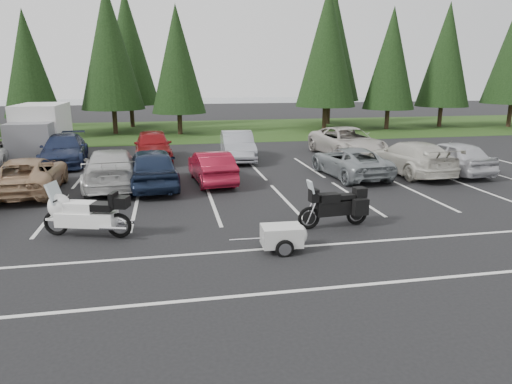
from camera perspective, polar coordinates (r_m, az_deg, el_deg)
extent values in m
plane|color=black|center=(15.33, -6.85, -2.76)|extent=(120.00, 120.00, 0.00)
cube|color=#1E3912|center=(38.90, -9.55, 7.60)|extent=(80.00, 16.00, 0.01)
cube|color=slate|center=(69.94, -7.00, 10.64)|extent=(70.00, 50.00, 0.02)
cube|color=silver|center=(17.25, -7.36, -0.82)|extent=(32.00, 16.00, 0.01)
cylinder|color=#332316|center=(37.42, -25.92, 7.72)|extent=(0.36, 0.36, 2.11)
cone|color=black|center=(37.27, -26.66, 14.16)|extent=(3.87, 3.87, 7.48)
cylinder|color=#332316|center=(37.87, -17.26, 8.96)|extent=(0.36, 0.36, 2.62)
cone|color=black|center=(37.79, -17.87, 16.86)|extent=(4.80, 4.80, 9.27)
cylinder|color=#332316|center=(36.39, -9.51, 8.92)|extent=(0.36, 0.36, 2.26)
cone|color=black|center=(36.25, -9.82, 16.03)|extent=(4.14, 4.14, 7.99)
cylinder|color=#332316|center=(39.07, 8.57, 9.64)|extent=(0.36, 0.36, 2.69)
cone|color=black|center=(39.01, 8.88, 17.53)|extent=(4.93, 4.93, 9.52)
cylinder|color=#332316|center=(40.98, 16.08, 9.21)|extent=(0.36, 0.36, 2.33)
cone|color=black|center=(40.86, 16.54, 15.71)|extent=(4.27, 4.27, 8.24)
cylinder|color=#332316|center=(44.40, 22.04, 9.18)|extent=(0.36, 0.36, 2.47)
cone|color=black|center=(44.31, 22.66, 15.54)|extent=(4.53, 4.53, 8.76)
cylinder|color=#332316|center=(46.89, 29.18, 8.86)|extent=(0.36, 0.36, 2.83)
cylinder|color=#332316|center=(42.35, -15.27, 9.67)|extent=(0.36, 0.36, 2.71)
cone|color=black|center=(42.29, -15.77, 17.01)|extent=(4.97, 4.97, 9.61)
cylinder|color=#332316|center=(44.15, 9.02, 10.36)|extent=(0.36, 0.36, 3.00)
cone|color=black|center=(44.15, 9.34, 18.15)|extent=(5.50, 5.50, 10.62)
imported|color=tan|center=(19.92, -26.55, 1.89)|extent=(2.57, 5.16, 1.41)
imported|color=#BABAB8|center=(19.72, -17.63, 2.87)|extent=(2.65, 5.57, 1.57)
imported|color=#18233C|center=(19.17, -12.83, 3.02)|extent=(2.34, 5.02, 1.67)
imported|color=maroon|center=(19.64, -5.58, 3.14)|extent=(1.85, 4.26, 1.36)
imported|color=gray|center=(21.21, 11.63, 3.72)|extent=(2.62, 5.00, 1.34)
imported|color=beige|center=(22.52, 18.70, 4.11)|extent=(2.46, 5.39, 1.53)
imported|color=silver|center=(23.37, 23.25, 4.07)|extent=(2.16, 4.66, 1.54)
imported|color=#1B2544|center=(25.61, -22.87, 4.88)|extent=(2.56, 5.35, 1.51)
imported|color=maroon|center=(25.29, -12.76, 5.69)|extent=(2.16, 4.88, 1.63)
imported|color=gray|center=(24.89, -2.33, 5.78)|extent=(1.87, 4.73, 1.53)
imported|color=beige|center=(26.40, 11.35, 6.13)|extent=(3.19, 6.08, 1.63)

